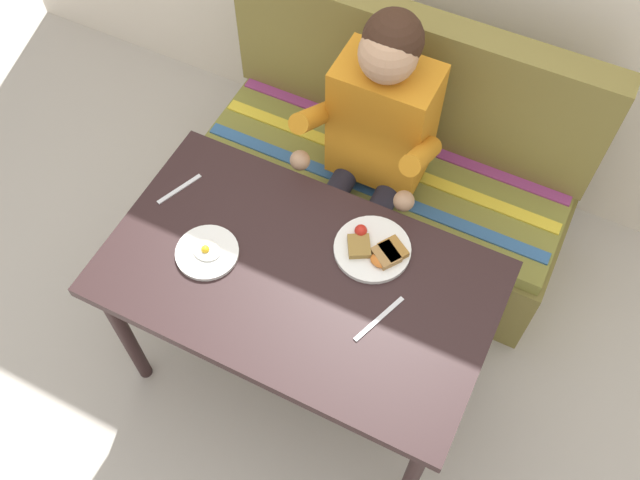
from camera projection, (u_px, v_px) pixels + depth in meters
ground_plane at (303, 367)px, 2.76m from camera, size 8.00×8.00×0.00m
table at (299, 288)px, 2.21m from camera, size 1.20×0.70×0.73m
couch at (387, 176)px, 2.84m from camera, size 1.44×0.56×1.00m
person at (374, 139)px, 2.41m from camera, size 0.45×0.61×1.21m
plate_breakfast at (374, 249)px, 2.17m from camera, size 0.24×0.24×0.05m
plate_eggs at (207, 252)px, 2.17m from camera, size 0.20×0.20×0.04m
fork at (179, 189)px, 2.31m from camera, size 0.08×0.16×0.00m
knife at (379, 319)px, 2.06m from camera, size 0.08×0.19×0.00m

